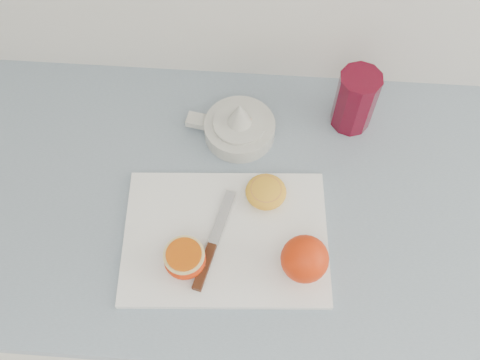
% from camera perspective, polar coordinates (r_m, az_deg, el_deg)
% --- Properties ---
extents(counter, '(2.35, 0.64, 0.89)m').
position_cam_1_polar(counter, '(1.43, 3.88, -10.18)').
color(counter, white).
rests_on(counter, ground).
extents(cutting_board, '(0.38, 0.29, 0.01)m').
position_cam_1_polar(cutting_board, '(0.98, -1.54, -6.09)').
color(cutting_board, white).
rests_on(cutting_board, counter).
extents(whole_orange, '(0.08, 0.08, 0.08)m').
position_cam_1_polar(whole_orange, '(0.92, 6.92, -8.37)').
color(whole_orange, '#F23309').
rests_on(whole_orange, cutting_board).
extents(half_orange, '(0.07, 0.07, 0.05)m').
position_cam_1_polar(half_orange, '(0.93, -5.91, -8.37)').
color(half_orange, '#F23309').
rests_on(half_orange, cutting_board).
extents(squeezed_shell, '(0.08, 0.08, 0.03)m').
position_cam_1_polar(squeezed_shell, '(0.99, 2.78, -1.25)').
color(squeezed_shell, gold).
rests_on(squeezed_shell, cutting_board).
extents(paring_knife, '(0.06, 0.20, 0.01)m').
position_cam_1_polar(paring_knife, '(0.95, -3.46, -8.26)').
color(paring_knife, '#4A2313').
rests_on(paring_knife, cutting_board).
extents(citrus_juicer, '(0.18, 0.14, 0.10)m').
position_cam_1_polar(citrus_juicer, '(1.07, -0.14, 5.74)').
color(citrus_juicer, silver).
rests_on(citrus_juicer, counter).
extents(red_tumbler, '(0.08, 0.08, 0.14)m').
position_cam_1_polar(red_tumbler, '(1.09, 12.14, 8.14)').
color(red_tumbler, '#5E071A').
rests_on(red_tumbler, counter).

